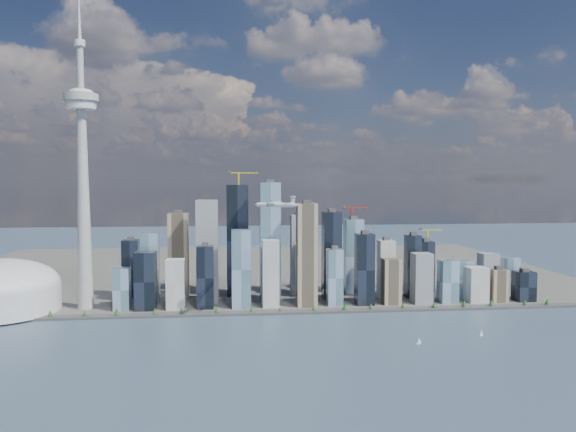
{
  "coord_description": "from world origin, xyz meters",
  "views": [
    {
      "loc": [
        -55.85,
        -655.24,
        220.59
      ],
      "look_at": [
        38.51,
        260.0,
        160.04
      ],
      "focal_mm": 35.0,
      "sensor_mm": 36.0,
      "label": 1
    }
  ],
  "objects": [
    {
      "name": "land",
      "position": [
        0.0,
        700.0,
        1.5
      ],
      "size": [
        1400.0,
        900.0,
        3.0
      ],
      "primitive_type": "cube",
      "color": "#4C4C47",
      "rests_on": "ground"
    },
    {
      "name": "sailboat_east",
      "position": [
        295.57,
        90.76,
        3.01
      ],
      "size": [
        6.6,
        3.9,
        9.37
      ],
      "rotation": [
        0.0,
        0.0,
        0.39
      ],
      "color": "white",
      "rests_on": "ground"
    },
    {
      "name": "needle_tower",
      "position": [
        -300.0,
        310.0,
        235.84
      ],
      "size": [
        56.0,
        56.0,
        550.5
      ],
      "color": "gray",
      "rests_on": "land"
    },
    {
      "name": "sailboat_west",
      "position": [
        194.61,
        61.24,
        3.07
      ],
      "size": [
        6.91,
        2.29,
        9.57
      ],
      "rotation": [
        0.0,
        0.0,
        0.08
      ],
      "color": "white",
      "rests_on": "ground"
    },
    {
      "name": "seawall",
      "position": [
        0.0,
        250.0,
        2.0
      ],
      "size": [
        1100.0,
        22.0,
        4.0
      ],
      "primitive_type": "cube",
      "color": "#383838",
      "rests_on": "ground"
    },
    {
      "name": "ground",
      "position": [
        0.0,
        0.0,
        0.0
      ],
      "size": [
        4000.0,
        4000.0,
        0.0
      ],
      "primitive_type": "plane",
      "color": "#2E4550",
      "rests_on": "ground"
    },
    {
      "name": "airplane",
      "position": [
        12.56,
        180.69,
        183.12
      ],
      "size": [
        66.84,
        59.79,
        16.76
      ],
      "rotation": [
        0.0,
        0.0,
        -0.34
      ],
      "color": "silver",
      "rests_on": "ground"
    },
    {
      "name": "skyscraper_cluster",
      "position": [
        59.62,
        336.82,
        71.85
      ],
      "size": [
        736.0,
        142.0,
        233.25
      ],
      "color": "black",
      "rests_on": "land"
    },
    {
      "name": "shoreline_trees",
      "position": [
        0.0,
        250.0,
        8.78
      ],
      "size": [
        960.53,
        7.2,
        8.8
      ],
      "color": "#3F2D1E",
      "rests_on": "seawall"
    }
  ]
}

